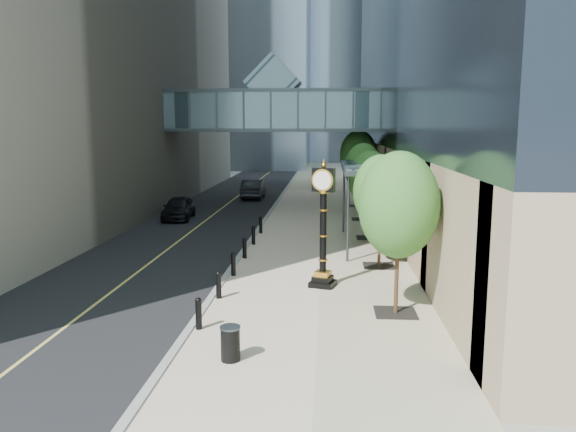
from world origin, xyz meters
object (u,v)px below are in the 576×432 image
object	(u,v)px
street_clock	(323,234)
trash_bin	(230,344)
pedestrian	(388,230)
car_near	(179,208)
car_far	(253,189)

from	to	relation	value
street_clock	trash_bin	bearing A→B (deg)	-91.08
street_clock	pedestrian	world-z (taller)	street_clock
street_clock	pedestrian	bearing A→B (deg)	84.90
car_near	pedestrian	bearing A→B (deg)	-33.94
street_clock	car_near	bearing A→B (deg)	139.31
street_clock	car_near	distance (m)	18.89
street_clock	car_far	xyz separation A→B (m)	(-6.49, 27.64, -1.33)
car_far	pedestrian	bearing A→B (deg)	115.91
trash_bin	pedestrian	distance (m)	16.78
trash_bin	car_near	world-z (taller)	car_near
street_clock	car_near	xyz separation A→B (m)	(-10.07, 15.92, -1.37)
trash_bin	car_near	xyz separation A→B (m)	(-7.68, 23.27, 0.29)
pedestrian	car_near	xyz separation A→B (m)	(-13.48, 7.52, -0.03)
pedestrian	car_far	distance (m)	21.64
pedestrian	car_near	bearing A→B (deg)	-33.22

